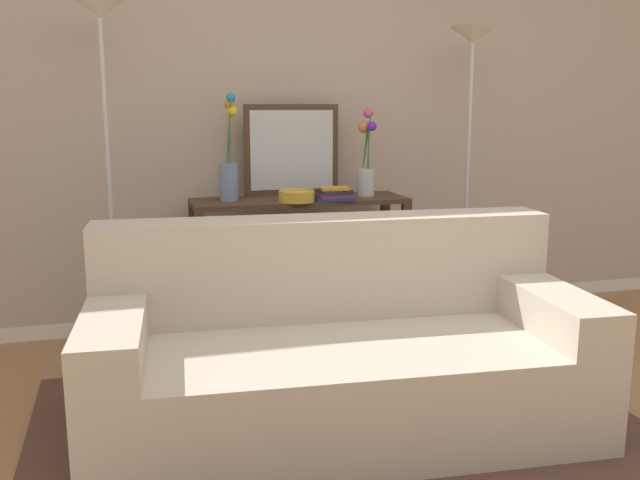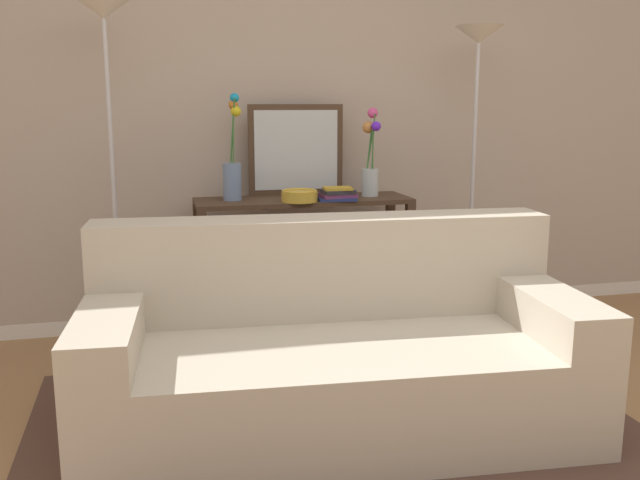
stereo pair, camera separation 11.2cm
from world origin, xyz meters
name	(u,v)px [view 1 (the left image)]	position (x,y,z in m)	size (l,w,h in m)	color
back_wall	(297,86)	(0.00, 2.35, 1.49)	(12.00, 0.15, 2.99)	white
area_rug	(349,440)	(-0.22, 0.58, 0.01)	(2.61, 2.04, 0.01)	#51382D
couch	(339,357)	(-0.22, 0.75, 0.31)	(2.14, 1.09, 0.88)	#BCB29E
console_table	(300,241)	(-0.08, 1.97, 0.58)	(1.27, 0.40, 0.84)	#473323
floor_lamp_left	(103,80)	(-1.15, 1.91, 1.51)	(0.28, 0.28, 1.92)	silver
floor_lamp_right	(471,94)	(0.97, 1.91, 1.44)	(0.28, 0.28, 1.84)	silver
wall_mirror	(292,150)	(-0.09, 2.13, 1.11)	(0.58, 0.02, 0.54)	#473323
vase_tall_flowers	(229,168)	(-0.49, 1.99, 1.03)	(0.12, 0.11, 0.61)	#6B84AD
vase_short_flowers	(366,162)	(0.34, 1.98, 1.04)	(0.11, 0.12, 0.52)	silver
fruit_bowl	(297,196)	(-0.13, 1.84, 0.87)	(0.21, 0.21, 0.07)	gold
book_stack	(334,194)	(0.09, 1.84, 0.87)	(0.23, 0.16, 0.08)	navy
book_row_under_console	(245,330)	(-0.42, 1.97, 0.06)	(0.35, 0.18, 0.13)	gold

